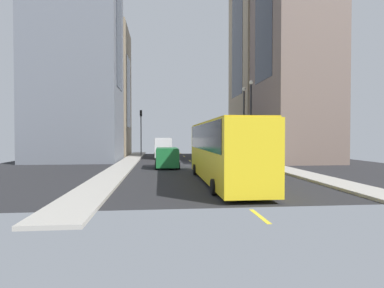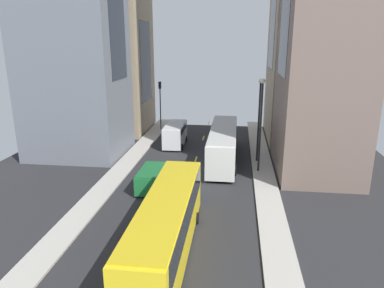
% 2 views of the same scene
% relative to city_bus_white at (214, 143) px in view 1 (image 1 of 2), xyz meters
% --- Properties ---
extents(ground_plane, '(39.25, 39.25, 0.00)m').
position_rel_city_bus_white_xyz_m(ground_plane, '(2.74, 4.28, -2.01)').
color(ground_plane, '#28282B').
extents(sidewalk_west, '(1.96, 44.00, 0.15)m').
position_rel_city_bus_white_xyz_m(sidewalk_west, '(-3.90, 4.28, -1.93)').
color(sidewalk_west, '#B2ADA3').
rests_on(sidewalk_west, ground).
extents(sidewalk_east, '(1.96, 44.00, 0.15)m').
position_rel_city_bus_white_xyz_m(sidewalk_east, '(9.39, 4.28, -1.93)').
color(sidewalk_east, '#B2ADA3').
rests_on(sidewalk_east, ground).
extents(lane_stripe_0, '(0.16, 2.00, 0.01)m').
position_rel_city_bus_white_xyz_m(lane_stripe_0, '(2.74, -16.72, -2.00)').
color(lane_stripe_0, yellow).
rests_on(lane_stripe_0, ground).
extents(lane_stripe_1, '(0.16, 2.00, 0.01)m').
position_rel_city_bus_white_xyz_m(lane_stripe_1, '(2.74, -8.32, -2.00)').
color(lane_stripe_1, yellow).
rests_on(lane_stripe_1, ground).
extents(lane_stripe_2, '(0.16, 2.00, 0.01)m').
position_rel_city_bus_white_xyz_m(lane_stripe_2, '(2.74, 0.08, -2.00)').
color(lane_stripe_2, yellow).
rests_on(lane_stripe_2, ground).
extents(lane_stripe_3, '(0.16, 2.00, 0.01)m').
position_rel_city_bus_white_xyz_m(lane_stripe_3, '(2.74, 8.48, -2.00)').
color(lane_stripe_3, yellow).
rests_on(lane_stripe_3, ground).
extents(lane_stripe_4, '(0.16, 2.00, 0.01)m').
position_rel_city_bus_white_xyz_m(lane_stripe_4, '(2.74, 16.88, -2.00)').
color(lane_stripe_4, yellow).
rests_on(lane_stripe_4, ground).
extents(lane_stripe_5, '(0.16, 2.00, 0.01)m').
position_rel_city_bus_white_xyz_m(lane_stripe_5, '(2.74, 25.28, -2.00)').
color(lane_stripe_5, yellow).
rests_on(lane_stripe_5, ground).
extents(building_west_0, '(6.38, 11.36, 38.38)m').
position_rel_city_bus_white_xyz_m(building_west_0, '(-8.24, -9.96, 17.18)').
color(building_west_0, tan).
rests_on(building_west_0, ground).
extents(building_east_0, '(6.74, 9.44, 18.23)m').
position_rel_city_bus_white_xyz_m(building_east_0, '(13.91, -11.32, 7.10)').
color(building_east_0, tan).
rests_on(building_east_0, ground).
extents(city_bus_white, '(2.80, 12.90, 3.35)m').
position_rel_city_bus_white_xyz_m(city_bus_white, '(0.00, 0.00, 0.00)').
color(city_bus_white, silver).
rests_on(city_bus_white, ground).
extents(streetcar_yellow, '(2.70, 12.71, 3.59)m').
position_rel_city_bus_white_xyz_m(streetcar_yellow, '(2.41, 17.23, 0.11)').
color(streetcar_yellow, yellow).
rests_on(streetcar_yellow, ground).
extents(delivery_van_white, '(2.26, 5.27, 2.58)m').
position_rel_city_bus_white_xyz_m(delivery_van_white, '(5.69, -4.60, -0.50)').
color(delivery_van_white, white).
rests_on(delivery_van_white, ground).
extents(car_green_0, '(2.06, 4.00, 1.74)m').
position_rel_city_bus_white_xyz_m(car_green_0, '(5.49, 8.01, -0.99)').
color(car_green_0, '#1E7238').
rests_on(car_green_0, ground).
extents(pedestrian_walking_far, '(0.33, 0.33, 2.23)m').
position_rel_city_bus_white_xyz_m(pedestrian_walking_far, '(-0.39, -9.22, -0.82)').
color(pedestrian_walking_far, '#593372').
rests_on(pedestrian_walking_far, ground).
extents(pedestrian_waiting_curb, '(0.32, 0.32, 2.19)m').
position_rel_city_bus_white_xyz_m(pedestrian_waiting_curb, '(-0.09, -7.56, -0.82)').
color(pedestrian_waiting_curb, gray).
rests_on(pedestrian_waiting_curb, ground).
extents(traffic_light_near_corner, '(0.32, 0.44, 6.42)m').
position_rel_city_bus_white_xyz_m(traffic_light_near_corner, '(8.81, -11.43, 2.57)').
color(traffic_light_near_corner, black).
rests_on(traffic_light_near_corner, ground).
extents(streetlamp_near, '(0.44, 0.44, 8.19)m').
position_rel_city_bus_white_xyz_m(streetlamp_near, '(-3.42, 0.15, 3.06)').
color(streetlamp_near, black).
rests_on(streetlamp_near, ground).
extents(streetlamp_far, '(0.44, 0.44, 8.48)m').
position_rel_city_bus_white_xyz_m(streetlamp_far, '(-3.42, 2.98, 3.21)').
color(streetlamp_far, black).
rests_on(streetlamp_far, ground).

